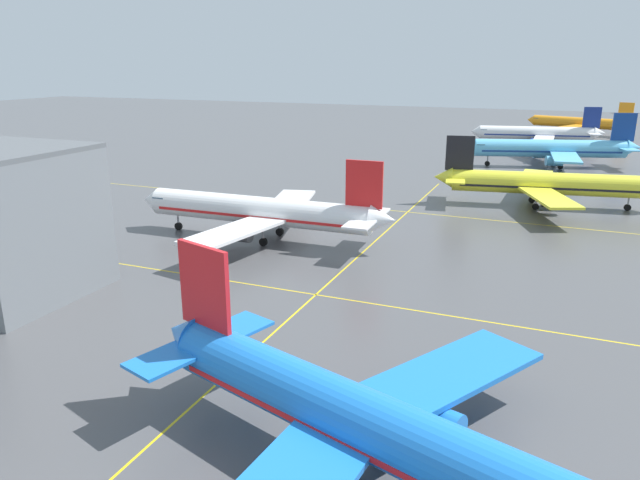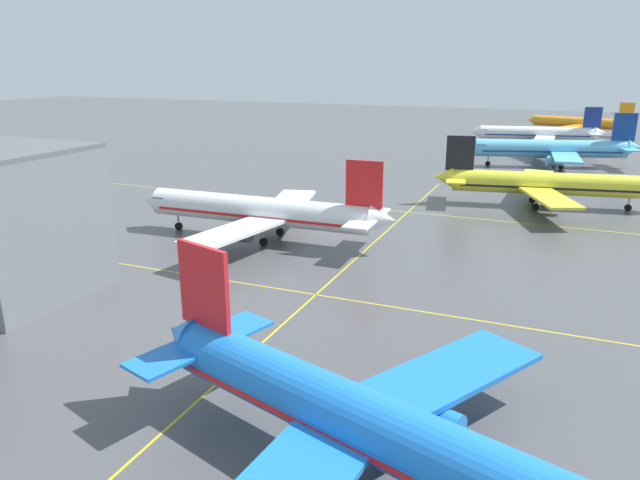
{
  "view_description": "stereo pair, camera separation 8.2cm",
  "coord_description": "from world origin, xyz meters",
  "px_view_note": "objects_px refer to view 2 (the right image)",
  "views": [
    {
      "loc": [
        22.53,
        -16.84,
        23.61
      ],
      "look_at": [
        -0.01,
        37.49,
        5.69
      ],
      "focal_mm": 33.17,
      "sensor_mm": 36.0,
      "label": 1
    },
    {
      "loc": [
        22.61,
        -16.81,
        23.61
      ],
      "look_at": [
        -0.01,
        37.49,
        5.69
      ],
      "focal_mm": 33.17,
      "sensor_mm": 36.0,
      "label": 2
    }
  ],
  "objects_px": {
    "airliner_distant_taxiway": "(581,123)",
    "airliner_far_right_stand": "(538,133)",
    "airliner_front_gate": "(377,430)",
    "airliner_second_row": "(262,211)",
    "airliner_far_left_stand": "(552,149)",
    "airliner_third_row": "(545,184)"
  },
  "relations": [
    {
      "from": "airliner_far_left_stand",
      "to": "airliner_distant_taxiway",
      "type": "distance_m",
      "value": 71.79
    },
    {
      "from": "airliner_second_row",
      "to": "airliner_far_right_stand",
      "type": "bearing_deg",
      "value": 75.07
    },
    {
      "from": "airliner_front_gate",
      "to": "airliner_distant_taxiway",
      "type": "xyz_separation_m",
      "value": [
        11.51,
        189.69,
        -0.32
      ]
    },
    {
      "from": "airliner_second_row",
      "to": "airliner_far_right_stand",
      "type": "xyz_separation_m",
      "value": [
        29.42,
        110.37,
        -0.15
      ]
    },
    {
      "from": "airliner_far_left_stand",
      "to": "airliner_distant_taxiway",
      "type": "xyz_separation_m",
      "value": [
        6.51,
        71.49,
        -0.52
      ]
    },
    {
      "from": "airliner_front_gate",
      "to": "airliner_second_row",
      "type": "relative_size",
      "value": 0.98
    },
    {
      "from": "airliner_front_gate",
      "to": "airliner_far_left_stand",
      "type": "relative_size",
      "value": 0.95
    },
    {
      "from": "airliner_far_right_stand",
      "to": "airliner_third_row",
      "type": "bearing_deg",
      "value": -86.03
    },
    {
      "from": "airliner_front_gate",
      "to": "airliner_third_row",
      "type": "xyz_separation_m",
      "value": [
        5.35,
        76.47,
        -0.1
      ]
    },
    {
      "from": "airliner_front_gate",
      "to": "airliner_second_row",
      "type": "bearing_deg",
      "value": 125.24
    },
    {
      "from": "airliner_third_row",
      "to": "airliner_distant_taxiway",
      "type": "bearing_deg",
      "value": 86.88
    },
    {
      "from": "airliner_second_row",
      "to": "airliner_far_right_stand",
      "type": "distance_m",
      "value": 114.23
    },
    {
      "from": "airliner_far_right_stand",
      "to": "airliner_far_left_stand",
      "type": "bearing_deg",
      "value": -81.75
    },
    {
      "from": "airliner_front_gate",
      "to": "airliner_far_right_stand",
      "type": "height_order",
      "value": "airliner_front_gate"
    },
    {
      "from": "airliner_second_row",
      "to": "airliner_far_left_stand",
      "type": "distance_m",
      "value": 84.05
    },
    {
      "from": "airliner_front_gate",
      "to": "airliner_second_row",
      "type": "xyz_separation_m",
      "value": [
        -29.3,
        41.47,
        -0.01
      ]
    },
    {
      "from": "airliner_front_gate",
      "to": "airliner_far_left_stand",
      "type": "bearing_deg",
      "value": 87.58
    },
    {
      "from": "airliner_far_left_stand",
      "to": "airliner_distant_taxiway",
      "type": "height_order",
      "value": "airliner_far_left_stand"
    },
    {
      "from": "airliner_distant_taxiway",
      "to": "airliner_far_right_stand",
      "type": "bearing_deg",
      "value": -106.75
    },
    {
      "from": "airliner_second_row",
      "to": "airliner_distant_taxiway",
      "type": "distance_m",
      "value": 153.73
    },
    {
      "from": "airliner_second_row",
      "to": "airliner_far_left_stand",
      "type": "bearing_deg",
      "value": 65.91
    },
    {
      "from": "airliner_far_left_stand",
      "to": "airliner_far_right_stand",
      "type": "bearing_deg",
      "value": 98.25
    }
  ]
}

